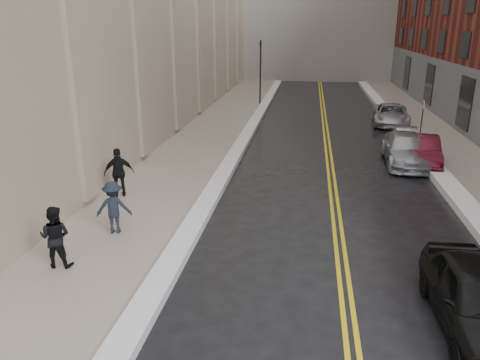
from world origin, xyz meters
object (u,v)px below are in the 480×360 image
(car_black, at_px, (478,299))
(pedestrian_c, at_px, (119,172))
(car_silver_far, at_px, (391,115))
(car_maroon, at_px, (422,151))
(pedestrian_b, at_px, (114,207))
(pedestrian_a, at_px, (55,237))
(car_silver_near, at_px, (406,149))

(car_black, bearing_deg, pedestrian_c, 148.45)
(car_silver_far, height_order, pedestrian_c, pedestrian_c)
(car_maroon, xyz_separation_m, car_silver_far, (-0.00, 9.48, -0.01))
(car_black, relative_size, pedestrian_c, 2.34)
(pedestrian_b, bearing_deg, pedestrian_c, -84.89)
(car_silver_far, bearing_deg, pedestrian_c, -122.29)
(car_black, relative_size, pedestrian_a, 2.56)
(car_silver_far, distance_m, pedestrian_c, 20.29)
(pedestrian_a, bearing_deg, pedestrian_c, -90.49)
(car_silver_far, bearing_deg, car_black, -88.67)
(pedestrian_a, distance_m, pedestrian_c, 5.44)
(car_silver_near, height_order, car_silver_far, car_silver_near)
(car_silver_far, relative_size, pedestrian_b, 2.90)
(car_black, relative_size, car_maroon, 1.06)
(car_silver_near, height_order, pedestrian_a, pedestrian_a)
(car_maroon, distance_m, pedestrian_b, 14.91)
(pedestrian_b, distance_m, pedestrian_c, 3.33)
(car_silver_near, xyz_separation_m, pedestrian_c, (-11.66, -6.65, 0.39))
(car_maroon, relative_size, car_silver_near, 0.86)
(car_silver_far, height_order, pedestrian_b, pedestrian_b)
(car_silver_near, xyz_separation_m, pedestrian_a, (-11.25, -12.08, 0.31))
(car_black, height_order, car_maroon, car_black)
(car_maroon, bearing_deg, pedestrian_b, -132.96)
(car_black, bearing_deg, pedestrian_a, 173.61)
(car_black, xyz_separation_m, car_silver_far, (1.60, 22.54, -0.07))
(pedestrian_c, bearing_deg, pedestrian_b, 85.42)
(car_silver_far, bearing_deg, car_maroon, -84.62)
(car_silver_near, relative_size, pedestrian_c, 2.58)
(car_maroon, xyz_separation_m, pedestrian_c, (-12.40, -6.57, 0.40))
(car_silver_near, bearing_deg, car_silver_far, 87.32)
(car_maroon, height_order, pedestrian_c, pedestrian_c)
(car_maroon, distance_m, car_silver_far, 9.48)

